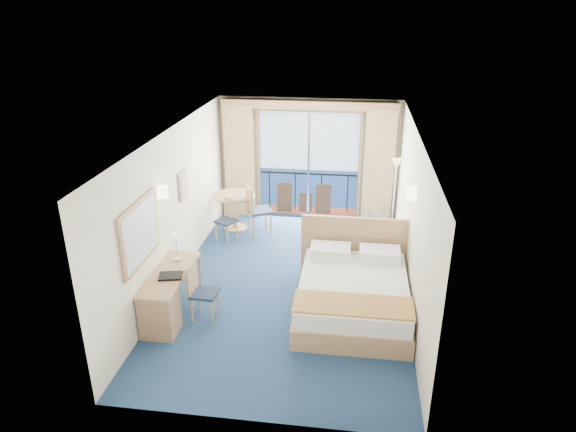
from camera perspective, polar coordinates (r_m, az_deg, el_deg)
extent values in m
plane|color=navy|center=(9.15, 0.19, -7.51)|extent=(6.50, 6.50, 0.00)
cube|color=silver|center=(11.61, 2.33, 6.42)|extent=(4.00, 0.02, 2.70)
cube|color=silver|center=(5.72, -4.19, -12.16)|extent=(4.00, 0.02, 2.70)
cube|color=silver|center=(9.02, -12.56, 0.97)|extent=(0.02, 6.50, 2.70)
cube|color=silver|center=(8.54, 13.69, -0.38)|extent=(0.02, 6.50, 2.70)
cube|color=white|center=(8.13, 0.22, 9.21)|extent=(4.00, 6.50, 0.02)
cube|color=navy|center=(11.82, 2.25, 2.69)|extent=(2.20, 0.02, 1.08)
cube|color=#A5C2D9|center=(11.46, 2.35, 8.33)|extent=(2.20, 0.02, 1.32)
cube|color=#9A452F|center=(11.99, 2.22, 0.63)|extent=(2.20, 0.02, 0.20)
cube|color=black|center=(11.67, 2.29, 4.71)|extent=(2.20, 0.02, 0.04)
cube|color=tan|center=(11.30, 2.40, 11.76)|extent=(2.36, 0.03, 0.12)
cube|color=tan|center=(11.77, -3.31, 5.86)|extent=(0.06, 0.03, 2.40)
cube|color=tan|center=(11.56, 8.00, 5.37)|extent=(0.06, 0.03, 2.40)
cube|color=silver|center=(11.61, 2.30, 5.64)|extent=(0.05, 0.02, 2.40)
cube|color=#39251A|center=(11.84, 3.92, 1.87)|extent=(0.35, 0.02, 0.70)
cube|color=#39251A|center=(11.93, -0.39, 2.08)|extent=(0.35, 0.02, 0.70)
cube|color=#39251A|center=(11.91, 1.99, 1.51)|extent=(0.30, 0.02, 0.45)
cube|color=black|center=(11.93, -2.06, 2.84)|extent=(0.02, 0.01, 0.90)
cube|color=black|center=(11.85, 0.81, 2.71)|extent=(0.03, 0.01, 0.90)
cube|color=black|center=(11.80, 3.70, 2.57)|extent=(0.03, 0.01, 0.90)
cube|color=black|center=(11.78, 6.62, 2.42)|extent=(0.02, 0.01, 0.90)
cube|color=tan|center=(11.69, -5.39, 6.08)|extent=(0.65, 0.22, 2.55)
cube|color=tan|center=(11.42, 10.03, 5.41)|extent=(0.65, 0.22, 2.55)
cube|color=tan|center=(11.17, 2.35, 12.26)|extent=(3.80, 0.25, 0.18)
cube|color=tan|center=(7.65, -16.15, -1.80)|extent=(0.04, 1.25, 0.95)
cube|color=#B4BBC7|center=(7.65, -15.99, -1.81)|extent=(0.01, 1.12, 0.82)
cube|color=tan|center=(9.32, -11.57, 3.41)|extent=(0.03, 0.42, 0.52)
cube|color=gray|center=(9.31, -11.46, 3.40)|extent=(0.01, 0.34, 0.44)
cylinder|color=#FFDFB2|center=(8.30, -13.77, 2.62)|extent=(0.18, 0.18, 0.18)
cylinder|color=#FFDFB2|center=(8.22, 13.62, 2.44)|extent=(0.18, 0.18, 0.18)
cube|color=tan|center=(8.33, 7.17, -9.77)|extent=(1.74, 2.17, 0.33)
cube|color=white|center=(8.17, 7.27, -8.00)|extent=(1.67, 2.11, 0.27)
cube|color=tan|center=(7.49, 7.23, -9.75)|extent=(1.72, 0.60, 0.03)
cube|color=white|center=(8.75, 4.74, -3.94)|extent=(0.67, 0.43, 0.20)
cube|color=white|center=(8.76, 10.14, -4.21)|extent=(0.67, 0.43, 0.20)
cube|color=tan|center=(9.11, 7.44, -3.62)|extent=(1.90, 0.07, 1.19)
cube|color=#A07554|center=(9.57, 11.24, -4.55)|extent=(0.45, 0.43, 0.59)
cube|color=white|center=(9.43, 11.15, -2.71)|extent=(0.19, 0.17, 0.07)
imported|color=#434652|center=(10.35, 8.94, -2.02)|extent=(0.99, 0.99, 0.65)
cylinder|color=silver|center=(11.04, 11.30, -2.32)|extent=(0.24, 0.24, 0.03)
cylinder|color=silver|center=(10.73, 11.63, 1.54)|extent=(0.03, 0.03, 1.63)
cone|color=white|center=(10.47, 11.98, 5.69)|extent=(0.22, 0.22, 0.20)
cube|color=tan|center=(8.20, -13.00, -6.32)|extent=(0.53, 1.55, 0.04)
cube|color=#A07554|center=(7.97, -14.08, -10.44)|extent=(0.50, 0.47, 0.69)
cylinder|color=tan|center=(8.62, -13.84, -7.68)|extent=(0.05, 0.05, 0.69)
cylinder|color=tan|center=(8.46, -10.81, -7.99)|extent=(0.05, 0.05, 0.69)
cylinder|color=tan|center=(9.05, -12.66, -6.00)|extent=(0.05, 0.05, 0.69)
cylinder|color=tan|center=(8.90, -9.76, -6.26)|extent=(0.05, 0.05, 0.69)
cube|color=#1E2C47|center=(8.13, -9.26, -8.46)|extent=(0.42, 0.42, 0.05)
cube|color=tan|center=(8.07, -10.64, -6.81)|extent=(0.06, 0.40, 0.47)
cylinder|color=tan|center=(8.07, -8.45, -10.57)|extent=(0.03, 0.03, 0.42)
cylinder|color=tan|center=(8.33, -7.74, -9.39)|extent=(0.03, 0.03, 0.42)
cylinder|color=tan|center=(8.17, -10.61, -10.27)|extent=(0.03, 0.03, 0.42)
cylinder|color=tan|center=(8.43, -9.84, -9.12)|extent=(0.03, 0.03, 0.42)
cube|color=black|center=(8.08, -12.90, -6.50)|extent=(0.40, 0.34, 0.03)
cylinder|color=silver|center=(8.54, -12.19, -4.64)|extent=(0.12, 0.12, 0.02)
cylinder|color=silver|center=(8.46, -12.30, -3.48)|extent=(0.02, 0.02, 0.41)
cone|color=white|center=(8.37, -12.41, -2.24)|extent=(0.11, 0.11, 0.10)
cylinder|color=tan|center=(11.05, -6.00, 2.26)|extent=(0.88, 0.88, 0.04)
cylinder|color=tan|center=(11.19, -5.92, 0.43)|extent=(0.09, 0.09, 0.77)
cylinder|color=tan|center=(11.33, -5.85, -1.29)|extent=(0.48, 0.48, 0.03)
cube|color=#1E2C47|center=(10.87, -3.15, 0.61)|extent=(0.62, 0.62, 0.06)
cube|color=tan|center=(10.71, -4.32, 1.89)|extent=(0.25, 0.44, 0.55)
cylinder|color=tan|center=(10.86, -1.89, -0.95)|extent=(0.04, 0.04, 0.50)
cylinder|color=tan|center=(11.19, -2.46, -0.22)|extent=(0.04, 0.04, 0.50)
cylinder|color=tan|center=(10.76, -3.81, -1.21)|extent=(0.04, 0.04, 0.50)
cylinder|color=tan|center=(11.10, -4.32, -0.46)|extent=(0.04, 0.04, 0.50)
cube|color=#1E2C47|center=(10.68, -6.90, -0.56)|extent=(0.50, 0.50, 0.04)
cube|color=tan|center=(10.71, -6.34, 0.87)|extent=(0.35, 0.20, 0.44)
cylinder|color=tan|center=(10.76, -7.97, -1.70)|extent=(0.03, 0.03, 0.40)
cylinder|color=tan|center=(10.57, -6.76, -2.09)|extent=(0.03, 0.03, 0.40)
cylinder|color=tan|center=(10.96, -6.92, -1.17)|extent=(0.03, 0.03, 0.40)
cylinder|color=tan|center=(10.78, -5.72, -1.54)|extent=(0.03, 0.03, 0.40)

